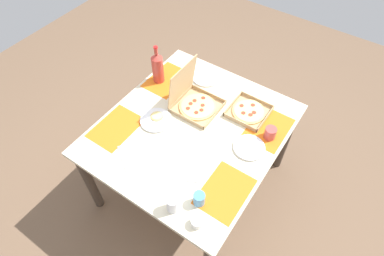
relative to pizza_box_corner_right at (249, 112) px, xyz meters
name	(u,v)px	position (x,y,z in m)	size (l,w,h in m)	color
ground_plane	(192,183)	(-0.35, 0.26, -0.78)	(6.00, 6.00, 0.00)	brown
dining_table	(192,137)	(-0.35, 0.26, -0.12)	(1.32, 1.19, 0.77)	#3F3328
placemat_near_left	(225,192)	(-0.65, -0.18, -0.01)	(0.36, 0.26, 0.00)	orange
placemat_near_right	(268,128)	(-0.05, -0.18, -0.01)	(0.36, 0.26, 0.00)	orange
placemat_far_left	(116,128)	(-0.65, 0.70, -0.01)	(0.36, 0.26, 0.00)	orange
placemat_far_right	(167,80)	(-0.05, 0.70, -0.01)	(0.36, 0.26, 0.00)	orange
pizza_box_corner_right	(249,112)	(0.00, 0.00, 0.00)	(0.27, 0.27, 0.04)	tan
pizza_box_edge_far	(194,101)	(-0.17, 0.37, 0.04)	(0.31, 0.31, 0.34)	tan
plate_near_right	(156,120)	(-0.44, 0.51, 0.00)	(0.23, 0.23, 0.03)	white
plate_far_left	(249,148)	(-0.28, -0.15, 0.00)	(0.21, 0.21, 0.02)	white
plate_near_left	(206,77)	(0.14, 0.46, 0.00)	(0.23, 0.23, 0.02)	white
soda_bottle	(158,67)	(-0.09, 0.75, 0.12)	(0.09, 0.09, 0.32)	#B2382D
cup_red	(199,199)	(-0.79, -0.09, 0.03)	(0.07, 0.07, 0.09)	teal
cup_spare	(270,133)	(-0.12, -0.22, 0.03)	(0.08, 0.08, 0.09)	#BF4742
cup_clear_left	(173,204)	(-0.91, 0.01, 0.04)	(0.07, 0.07, 0.11)	silver
condiment_bowl	(197,222)	(-0.91, -0.16, 0.01)	(0.07, 0.07, 0.05)	white
knife_by_far_left	(186,180)	(-0.72, 0.06, -0.01)	(0.21, 0.02, 0.01)	#B7B7BC
fork_by_near_right	(214,142)	(-0.37, 0.07, -0.01)	(0.19, 0.02, 0.01)	#B7B7BC
knife_by_far_right	(123,158)	(-0.82, 0.49, -0.01)	(0.21, 0.02, 0.01)	#B7B7BC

